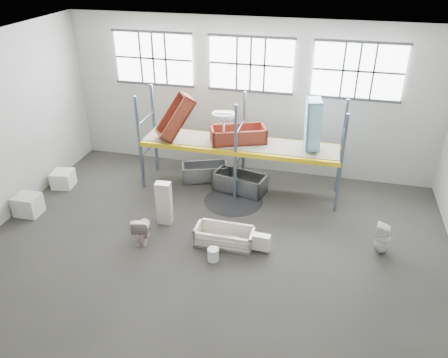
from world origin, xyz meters
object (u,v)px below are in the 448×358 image
(carton_near, at_px, (28,205))
(steel_tub_right, at_px, (240,182))
(bathtub_beige, at_px, (225,236))
(toilet_white, at_px, (383,239))
(steel_tub_left, at_px, (205,172))
(cistern_tall, at_px, (164,203))
(rust_tub_flat, at_px, (238,135))
(bucket, at_px, (213,254))
(toilet_beige, at_px, (142,228))
(blue_tub_upright, at_px, (313,124))

(carton_near, bearing_deg, steel_tub_right, 26.05)
(bathtub_beige, height_order, toilet_white, toilet_white)
(steel_tub_left, bearing_deg, carton_near, -143.75)
(cistern_tall, height_order, carton_near, cistern_tall)
(toilet_white, xyz_separation_m, steel_tub_right, (-4.13, 2.18, -0.12))
(steel_tub_right, distance_m, carton_near, 6.28)
(steel_tub_left, xyz_separation_m, rust_tub_flat, (1.14, -0.25, 1.55))
(steel_tub_left, xyz_separation_m, bucket, (1.34, -3.95, -0.10))
(bathtub_beige, height_order, steel_tub_right, steel_tub_right)
(toilet_white, bearing_deg, bathtub_beige, -70.38)
(steel_tub_left, height_order, bucket, steel_tub_left)
(bucket, bearing_deg, bathtub_beige, 81.52)
(cistern_tall, relative_size, rust_tub_flat, 0.77)
(bathtub_beige, bearing_deg, steel_tub_left, 114.80)
(bathtub_beige, xyz_separation_m, bucket, (-0.11, -0.73, -0.06))
(rust_tub_flat, xyz_separation_m, bucket, (0.20, -3.71, -1.65))
(toilet_beige, relative_size, toilet_white, 0.91)
(carton_near, bearing_deg, rust_tub_flat, 28.22)
(bucket, bearing_deg, rust_tub_flat, 93.07)
(blue_tub_upright, bearing_deg, steel_tub_left, 174.37)
(bathtub_beige, relative_size, carton_near, 2.21)
(cistern_tall, xyz_separation_m, carton_near, (-3.98, -0.53, -0.33))
(cistern_tall, relative_size, steel_tub_right, 0.78)
(bathtub_beige, distance_m, blue_tub_upright, 4.07)
(cistern_tall, xyz_separation_m, blue_tub_upright, (3.71, 2.35, 1.77))
(toilet_beige, distance_m, bucket, 2.06)
(bathtub_beige, xyz_separation_m, blue_tub_upright, (1.86, 2.90, 2.17))
(steel_tub_right, bearing_deg, blue_tub_upright, 3.47)
(cistern_tall, xyz_separation_m, rust_tub_flat, (1.54, 2.43, 1.19))
(rust_tub_flat, height_order, blue_tub_upright, blue_tub_upright)
(cistern_tall, height_order, steel_tub_right, cistern_tall)
(toilet_beige, xyz_separation_m, steel_tub_left, (0.68, 3.60, -0.11))
(blue_tub_upright, bearing_deg, bucket, -118.52)
(bathtub_beige, distance_m, rust_tub_flat, 3.39)
(bathtub_beige, bearing_deg, toilet_white, 9.08)
(bathtub_beige, xyz_separation_m, steel_tub_right, (-0.19, 2.77, 0.07))
(toilet_beige, bearing_deg, carton_near, -16.64)
(rust_tub_flat, relative_size, blue_tub_upright, 1.14)
(cistern_tall, bearing_deg, toilet_beige, -111.69)
(toilet_white, bearing_deg, bucket, -60.85)
(steel_tub_right, xyz_separation_m, rust_tub_flat, (-0.12, 0.20, 1.53))
(blue_tub_upright, bearing_deg, cistern_tall, -147.57)
(steel_tub_left, bearing_deg, toilet_beige, -100.64)
(toilet_white, distance_m, bucket, 4.27)
(toilet_beige, relative_size, rust_tub_flat, 0.46)
(cistern_tall, height_order, bucket, cistern_tall)
(toilet_white, bearing_deg, steel_tub_left, -104.91)
(toilet_beige, height_order, toilet_white, toilet_white)
(bathtub_beige, relative_size, blue_tub_upright, 1.06)
(bathtub_beige, relative_size, cistern_tall, 1.21)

